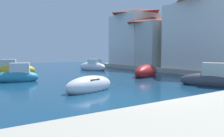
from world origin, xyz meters
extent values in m
plane|color=navy|center=(0.00, 0.00, 0.00)|extent=(80.00, 80.00, 0.00)
cube|color=#BCB29E|center=(13.00, 6.00, 0.25)|extent=(6.00, 32.00, 0.50)
ellipsoid|color=teal|center=(-3.88, 9.36, 0.29)|extent=(3.19, 1.85, 1.05)
cube|color=white|center=(-3.65, 9.30, 0.97)|extent=(1.42, 1.00, 0.74)
ellipsoid|color=#B21E1E|center=(6.47, 7.13, 0.37)|extent=(4.36, 3.35, 1.35)
cube|color=brown|center=(6.47, 7.13, 0.82)|extent=(1.31, 1.45, 0.08)
ellipsoid|color=#3F3F47|center=(6.18, 0.80, 0.28)|extent=(2.72, 3.84, 1.03)
cube|color=beige|center=(6.31, 0.53, 1.02)|extent=(1.40, 1.75, 0.86)
ellipsoid|color=white|center=(-0.99, 3.26, 0.29)|extent=(3.33, 2.04, 1.07)
cube|color=brown|center=(-0.99, 3.26, 0.65)|extent=(0.87, 1.09, 0.08)
ellipsoid|color=gold|center=(-3.59, 15.06, 0.37)|extent=(4.36, 2.32, 1.36)
cube|color=beige|center=(-3.91, 15.13, 1.12)|extent=(1.49, 1.23, 0.67)
ellipsoid|color=white|center=(5.19, 15.39, 0.36)|extent=(2.75, 4.40, 1.30)
cube|color=white|center=(5.30, 15.08, 1.05)|extent=(1.41, 1.57, 0.60)
cube|color=white|center=(13.00, 5.63, 3.78)|extent=(5.03, 7.26, 6.57)
cube|color=beige|center=(13.00, 13.56, 3.17)|extent=(5.34, 6.05, 5.34)
pyramid|color=brown|center=(13.00, 13.56, 6.32)|extent=(5.66, 6.41, 0.96)
cube|color=white|center=(13.00, 16.86, 4.01)|extent=(5.54, 6.28, 7.02)
pyramid|color=brown|center=(13.00, 16.86, 8.02)|extent=(5.88, 6.65, 1.00)
cylinder|color=brown|center=(13.11, 9.33, 1.34)|extent=(0.24, 0.24, 1.69)
sphere|color=#285623|center=(13.11, 9.33, 3.33)|extent=(3.27, 3.27, 3.27)
camera|label=1|loc=(-5.66, -6.56, 2.02)|focal=32.34mm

